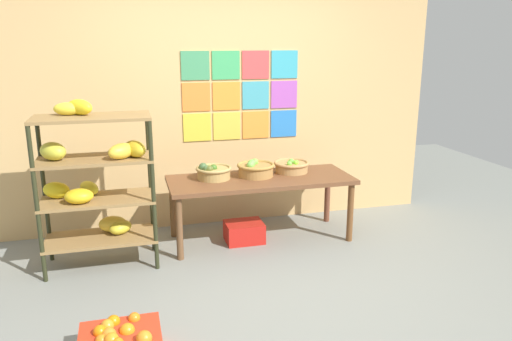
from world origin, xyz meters
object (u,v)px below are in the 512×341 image
object	(u,v)px
fruit_basket_left	(213,172)
produce_crate_under_table	(244,232)
fruit_basket_right	(292,166)
fruit_basket_back_left	(256,169)
display_table	(261,184)
banana_shelf_unit	(94,177)

from	to	relation	value
fruit_basket_left	produce_crate_under_table	bearing A→B (deg)	-21.98
fruit_basket_right	fruit_basket_back_left	xyz separation A→B (m)	(-0.39, -0.06, 0.01)
fruit_basket_left	fruit_basket_right	size ratio (longest dim) A/B	0.96
fruit_basket_right	fruit_basket_back_left	world-z (taller)	fruit_basket_back_left
display_table	fruit_basket_back_left	xyz separation A→B (m)	(-0.03, 0.07, 0.14)
fruit_basket_left	fruit_basket_right	distance (m)	0.81
fruit_basket_right	display_table	bearing A→B (deg)	-159.94
fruit_basket_right	fruit_basket_back_left	size ratio (longest dim) A/B	0.97
banana_shelf_unit	fruit_basket_left	world-z (taller)	banana_shelf_unit
produce_crate_under_table	display_table	bearing A→B (deg)	8.45
banana_shelf_unit	fruit_basket_back_left	distance (m)	1.50
produce_crate_under_table	fruit_basket_left	bearing A→B (deg)	158.02
banana_shelf_unit	fruit_basket_back_left	bearing A→B (deg)	10.20
banana_shelf_unit	fruit_basket_left	distance (m)	1.10
fruit_basket_left	produce_crate_under_table	world-z (taller)	fruit_basket_left
display_table	fruit_basket_back_left	size ratio (longest dim) A/B	4.81
display_table	fruit_basket_left	size ratio (longest dim) A/B	5.15
banana_shelf_unit	produce_crate_under_table	size ratio (longest dim) A/B	3.97
display_table	produce_crate_under_table	bearing A→B (deg)	-171.55
produce_crate_under_table	fruit_basket_back_left	bearing A→B (deg)	34.96
banana_shelf_unit	display_table	distance (m)	1.54
fruit_basket_right	produce_crate_under_table	size ratio (longest dim) A/B	0.98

